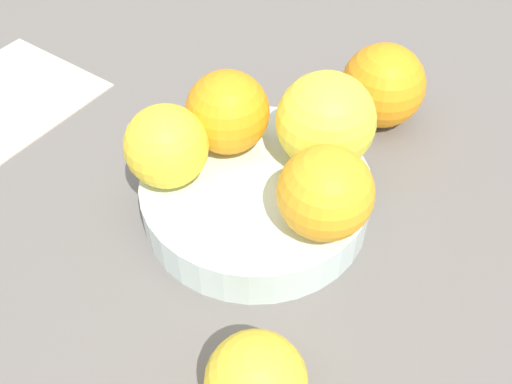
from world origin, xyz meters
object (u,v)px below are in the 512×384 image
at_px(fruit_bowl, 256,196).
at_px(orange_in_bowl_1, 325,193).
at_px(orange_loose_1, 256,382).
at_px(orange_in_bowl_0, 227,112).
at_px(orange_in_bowl_3, 326,121).
at_px(orange_in_bowl_2, 166,146).
at_px(folded_napkin, 9,95).
at_px(orange_loose_0, 383,86).

bearing_deg(fruit_bowl, orange_in_bowl_1, -107.97).
bearing_deg(orange_in_bowl_1, orange_loose_1, -176.21).
bearing_deg(orange_loose_1, orange_in_bowl_0, 31.93).
bearing_deg(orange_in_bowl_3, orange_loose_1, -170.06).
distance_m(orange_in_bowl_3, orange_loose_1, 0.20).
relative_size(orange_in_bowl_2, folded_napkin, 0.44).
bearing_deg(orange_in_bowl_0, orange_in_bowl_1, -115.45).
bearing_deg(orange_loose_1, orange_loose_0, 3.23).
bearing_deg(orange_in_bowl_3, orange_in_bowl_0, 103.18).
height_order(orange_loose_0, orange_loose_1, orange_loose_0).
bearing_deg(orange_in_bowl_1, orange_loose_0, 2.82).
bearing_deg(orange_in_bowl_1, fruit_bowl, 72.03).
distance_m(orange_in_bowl_1, folded_napkin, 0.37).
xyz_separation_m(orange_in_bowl_1, orange_loose_1, (-0.13, -0.01, -0.04)).
bearing_deg(orange_in_bowl_1, orange_in_bowl_2, 92.44).
relative_size(orange_in_bowl_0, orange_in_bowl_1, 0.99).
height_order(orange_in_bowl_0, orange_loose_1, orange_in_bowl_0).
relative_size(orange_loose_0, folded_napkin, 0.53).
distance_m(orange_in_bowl_0, orange_in_bowl_2, 0.06).
bearing_deg(orange_in_bowl_2, orange_in_bowl_0, -23.90).
distance_m(orange_in_bowl_2, folded_napkin, 0.24).
xyz_separation_m(orange_in_bowl_0, orange_loose_0, (0.13, -0.09, -0.03)).
height_order(orange_in_bowl_3, orange_loose_0, orange_in_bowl_3).
xyz_separation_m(fruit_bowl, orange_loose_1, (-0.15, -0.07, 0.01)).
xyz_separation_m(orange_loose_0, folded_napkin, (-0.13, 0.35, -0.04)).
height_order(fruit_bowl, orange_in_bowl_1, orange_in_bowl_1).
distance_m(orange_in_bowl_1, orange_in_bowl_3, 0.07).
height_order(orange_in_bowl_0, folded_napkin, orange_in_bowl_0).
bearing_deg(folded_napkin, fruit_bowl, -95.58).
height_order(orange_in_bowl_3, folded_napkin, orange_in_bowl_3).
distance_m(orange_in_bowl_2, orange_loose_0, 0.22).
bearing_deg(orange_in_bowl_1, orange_in_bowl_0, 64.55).
bearing_deg(orange_in_bowl_0, orange_in_bowl_3, -76.82).
relative_size(orange_in_bowl_3, orange_loose_0, 1.00).
distance_m(orange_loose_1, folded_napkin, 0.41).
bearing_deg(orange_in_bowl_0, orange_loose_0, -35.98).
xyz_separation_m(orange_in_bowl_0, folded_napkin, (0.00, 0.25, -0.07)).
bearing_deg(orange_loose_0, orange_in_bowl_1, -177.18).
bearing_deg(orange_loose_1, folded_napkin, 63.85).
distance_m(orange_loose_0, folded_napkin, 0.37).
height_order(fruit_bowl, orange_in_bowl_2, orange_in_bowl_2).
xyz_separation_m(orange_loose_0, orange_loose_1, (-0.31, -0.02, -0.01)).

